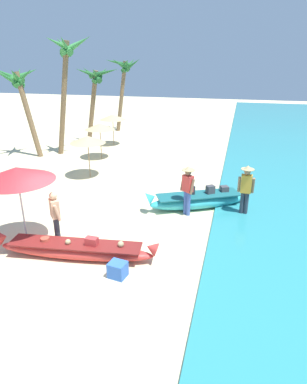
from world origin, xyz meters
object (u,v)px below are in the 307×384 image
at_px(boat_cyan_midground, 199,200).
at_px(cooler_box, 118,270).
at_px(person_tourist_customer, 55,216).
at_px(palm_tree_mid_cluster, 19,85).
at_px(person_vendor_assistant, 246,187).
at_px(patio_umbrella_large, 17,174).
at_px(palm_tree_tall_inland, 124,72).
at_px(person_vendor_hatted, 188,187).
at_px(palm_tree_leaning_seaward, 95,83).
at_px(palm_tree_far_behind, 67,63).
at_px(boat_red_foreground, 76,250).

xyz_separation_m(boat_cyan_midground, cooler_box, (-1.42, -4.67, -0.10)).
bearing_deg(person_tourist_customer, boat_cyan_midground, 44.86).
height_order(boat_cyan_midground, palm_tree_mid_cluster, palm_tree_mid_cluster).
relative_size(person_vendor_assistant, palm_tree_mid_cluster, 0.38).
height_order(person_tourist_customer, palm_tree_mid_cluster, palm_tree_mid_cluster).
bearing_deg(patio_umbrella_large, palm_tree_tall_inland, 98.86).
bearing_deg(patio_umbrella_large, palm_tree_mid_cluster, 123.50).
bearing_deg(person_vendor_hatted, person_vendor_assistant, 12.00).
height_order(boat_cyan_midground, person_tourist_customer, person_tourist_customer).
xyz_separation_m(boat_cyan_midground, person_vendor_hatted, (-0.33, -0.67, 0.73)).
height_order(palm_tree_leaning_seaward, palm_tree_far_behind, palm_tree_far_behind).
relative_size(boat_red_foreground, person_tourist_customer, 2.77).
relative_size(person_vendor_assistant, palm_tree_tall_inland, 0.35).
bearing_deg(palm_tree_tall_inland, boat_red_foreground, -75.61).
distance_m(palm_tree_mid_cluster, palm_tree_far_behind, 2.81).
distance_m(person_tourist_customer, patio_umbrella_large, 1.54).
xyz_separation_m(patio_umbrella_large, cooler_box, (3.15, -0.85, -1.97)).
height_order(person_vendor_assistant, palm_tree_leaning_seaward, palm_tree_leaning_seaward).
bearing_deg(palm_tree_far_behind, cooler_box, -58.17).
relative_size(person_vendor_hatted, palm_tree_mid_cluster, 0.37).
height_order(palm_tree_mid_cluster, palm_tree_far_behind, palm_tree_far_behind).
relative_size(boat_cyan_midground, palm_tree_tall_inland, 0.71).
relative_size(boat_cyan_midground, palm_tree_mid_cluster, 0.77).
xyz_separation_m(person_tourist_customer, palm_tree_mid_cluster, (-6.59, 8.37, 2.86)).
bearing_deg(palm_tree_far_behind, person_vendor_hatted, -40.07).
bearing_deg(person_vendor_assistant, person_tourist_customer, -147.22).
distance_m(palm_tree_tall_inland, palm_tree_mid_cluster, 8.51).
height_order(person_tourist_customer, person_vendor_assistant, person_vendor_assistant).
bearing_deg(palm_tree_tall_inland, person_vendor_assistant, -55.91).
xyz_separation_m(boat_cyan_midground, palm_tree_leaning_seaward, (-7.56, 8.46, 3.46)).
distance_m(patio_umbrella_large, palm_tree_far_behind, 10.37).
distance_m(boat_cyan_midground, person_vendor_hatted, 1.04).
relative_size(boat_red_foreground, palm_tree_far_behind, 0.73).
bearing_deg(person_vendor_assistant, palm_tree_far_behind, 147.96).
bearing_deg(person_tourist_customer, cooler_box, -24.80).
bearing_deg(patio_umbrella_large, person_tourist_customer, 11.32).
relative_size(boat_red_foreground, boat_cyan_midground, 1.24).
bearing_deg(cooler_box, boat_red_foreground, 168.93).
xyz_separation_m(person_vendor_assistant, palm_tree_mid_cluster, (-11.84, 4.99, 2.75)).
distance_m(person_tourist_customer, person_vendor_assistant, 6.25).
distance_m(boat_red_foreground, person_tourist_customer, 1.18).
height_order(boat_red_foreground, cooler_box, boat_red_foreground).
relative_size(person_vendor_hatted, person_tourist_customer, 1.07).
bearing_deg(boat_red_foreground, person_vendor_hatted, 54.12).
bearing_deg(patio_umbrella_large, person_vendor_hatted, 36.62).
height_order(person_vendor_hatted, person_vendor_assistant, person_vendor_assistant).
bearing_deg(boat_red_foreground, palm_tree_leaning_seaward, 110.54).
distance_m(palm_tree_tall_inland, palm_tree_leaning_seaward, 4.24).
distance_m(palm_tree_mid_cluster, cooler_box, 13.39).
bearing_deg(palm_tree_far_behind, boat_red_foreground, -62.97).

